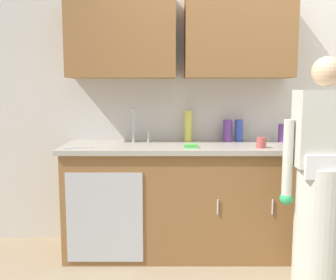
% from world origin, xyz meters
% --- Properties ---
extents(kitchen_wall_with_uppers, '(4.80, 0.44, 2.70)m').
position_xyz_m(kitchen_wall_with_uppers, '(-0.14, 0.99, 1.48)').
color(kitchen_wall_with_uppers, beige).
rests_on(kitchen_wall_with_uppers, ground).
extents(counter_cabinet, '(1.90, 0.62, 0.90)m').
position_xyz_m(counter_cabinet, '(-0.55, 0.70, 0.45)').
color(counter_cabinet, brown).
rests_on(counter_cabinet, ground).
extents(countertop, '(1.96, 0.66, 0.04)m').
position_xyz_m(countertop, '(-0.55, 0.70, 0.92)').
color(countertop, '#A8A093').
rests_on(countertop, counter_cabinet).
extents(sink, '(0.50, 0.36, 0.35)m').
position_xyz_m(sink, '(-0.92, 0.71, 0.93)').
color(sink, '#B7BABF').
rests_on(sink, counter_cabinet).
extents(person_at_sink, '(0.55, 0.34, 1.62)m').
position_xyz_m(person_at_sink, '(0.40, 0.07, 0.69)').
color(person_at_sink, white).
rests_on(person_at_sink, ground).
extents(bottle_dish_liquid, '(0.07, 0.07, 0.28)m').
position_xyz_m(bottle_dish_liquid, '(-0.47, 0.91, 1.08)').
color(bottle_dish_liquid, '#D8D14C').
rests_on(bottle_dish_liquid, countertop).
extents(bottle_water_short, '(0.07, 0.07, 0.20)m').
position_xyz_m(bottle_water_short, '(-0.02, 0.91, 1.04)').
color(bottle_water_short, '#334CB2').
rests_on(bottle_water_short, countertop).
extents(bottle_soap, '(0.08, 0.08, 0.20)m').
position_xyz_m(bottle_soap, '(-0.12, 0.90, 1.04)').
color(bottle_soap, '#66388C').
rests_on(bottle_soap, countertop).
extents(bottle_water_tall, '(0.07, 0.07, 0.16)m').
position_xyz_m(bottle_water_tall, '(0.36, 0.87, 1.02)').
color(bottle_water_tall, '#66388C').
rests_on(bottle_water_tall, countertop).
extents(cup_by_sink, '(0.08, 0.08, 0.08)m').
position_xyz_m(cup_by_sink, '(0.09, 0.52, 0.98)').
color(cup_by_sink, '#B24C47').
rests_on(cup_by_sink, countertop).
extents(knife_on_counter, '(0.23, 0.12, 0.01)m').
position_xyz_m(knife_on_counter, '(-1.37, 0.53, 0.94)').
color(knife_on_counter, silver).
rests_on(knife_on_counter, countertop).
extents(sponge, '(0.11, 0.07, 0.03)m').
position_xyz_m(sponge, '(-0.47, 0.53, 0.96)').
color(sponge, '#4CBF4C').
rests_on(sponge, countertop).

